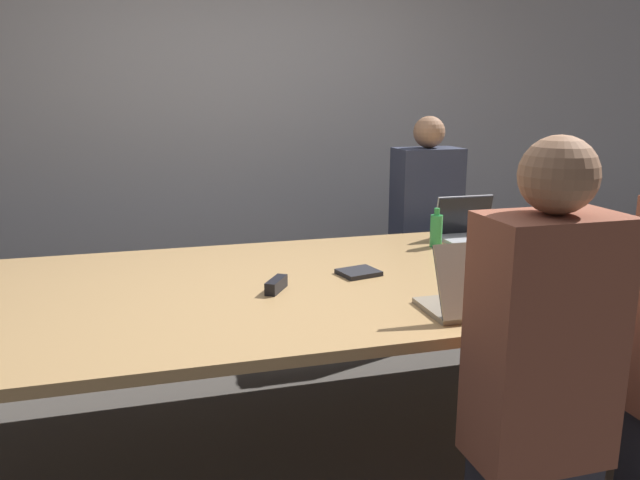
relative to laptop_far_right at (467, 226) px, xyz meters
name	(u,v)px	position (x,y,z in m)	size (l,w,h in m)	color
ground_plane	(312,439)	(-1.02, -0.53, -0.81)	(24.00, 24.00, 0.00)	#4C4742
curtain_wall	(237,111)	(-1.02, 1.48, 0.59)	(12.00, 0.06, 2.80)	#ADADB2
conference_table	(312,291)	(-1.02, -0.53, -0.12)	(3.87, 1.48, 0.75)	tan
laptop_far_right	(467,226)	(0.00, 0.00, 0.00)	(0.33, 0.23, 0.23)	#B7B7BC
person_far_right	(425,233)	(0.00, 0.51, -0.14)	(0.40, 0.24, 1.39)	#2D2D38
bottle_far_right	(436,230)	(-0.24, -0.12, 0.02)	(0.06, 0.06, 0.20)	green
laptop_near_right	(616,279)	(0.07, -1.05, 0.00)	(0.34, 0.25, 0.25)	#B7B7BC
laptop_near_midright	(472,293)	(-0.57, -1.07, 0.01)	(0.31, 0.27, 0.27)	gray
person_near_midright	(540,384)	(-0.59, -1.53, -0.13)	(0.40, 0.24, 1.41)	#2D2D38
cup_near_midright	(519,290)	(-0.33, -1.01, -0.02)	(0.09, 0.09, 0.10)	#232328
stapler	(276,285)	(-1.19, -0.62, -0.04)	(0.12, 0.15, 0.05)	black
notebook	(359,272)	(-0.79, -0.50, -0.06)	(0.19, 0.18, 0.02)	#232328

